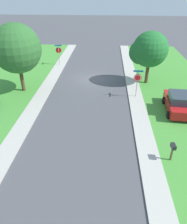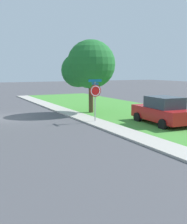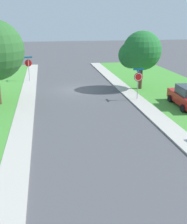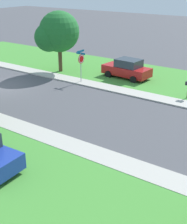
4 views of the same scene
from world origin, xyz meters
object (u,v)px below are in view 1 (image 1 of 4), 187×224
object	(u,v)px
stop_sign_far_corner	(137,79)
stop_sign_near_corner	(59,51)
car_red_behind_trees	(178,103)
tree_sidewalk_mid	(15,50)
tree_sidewalk_far	(148,50)
mailbox	(173,148)

from	to	relation	value
stop_sign_far_corner	stop_sign_near_corner	bearing A→B (deg)	-44.18
car_red_behind_trees	stop_sign_near_corner	bearing A→B (deg)	-42.74
stop_sign_near_corner	car_red_behind_trees	distance (m)	17.42
tree_sidewalk_mid	stop_sign_far_corner	bearing A→B (deg)	175.84
stop_sign_far_corner	car_red_behind_trees	size ratio (longest dim) A/B	0.63
stop_sign_far_corner	car_red_behind_trees	bearing A→B (deg)	141.78
stop_sign_far_corner	tree_sidewalk_mid	bearing A→B (deg)	-4.16
car_red_behind_trees	tree_sidewalk_mid	world-z (taller)	tree_sidewalk_mid
tree_sidewalk_far	stop_sign_near_corner	bearing A→B (deg)	-26.81
car_red_behind_trees	tree_sidewalk_far	distance (m)	7.22
stop_sign_near_corner	tree_sidewalk_mid	world-z (taller)	tree_sidewalk_mid
stop_sign_near_corner	car_red_behind_trees	size ratio (longest dim) A/B	0.63
tree_sidewalk_mid	mailbox	xyz separation A→B (m)	(-13.09, 9.78, -3.25)
stop_sign_far_corner	tree_sidewalk_far	world-z (taller)	tree_sidewalk_far
stop_sign_far_corner	tree_sidewalk_far	size ratio (longest dim) A/B	0.49
stop_sign_near_corner	mailbox	bearing A→B (deg)	120.68
stop_sign_far_corner	car_red_behind_trees	xyz separation A→B (m)	(-3.29, 2.59, -1.01)
tree_sidewalk_mid	car_red_behind_trees	bearing A→B (deg)	167.13
tree_sidewalk_mid	mailbox	distance (m)	16.66
car_red_behind_trees	tree_sidewalk_far	world-z (taller)	tree_sidewalk_far
car_red_behind_trees	tree_sidewalk_far	bearing A→B (deg)	-72.58
tree_sidewalk_mid	mailbox	bearing A→B (deg)	143.24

